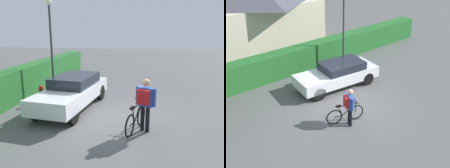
# 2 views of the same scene
# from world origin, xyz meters

# --- Properties ---
(ground_plane) EXTENTS (60.00, 60.00, 0.00)m
(ground_plane) POSITION_xyz_m (0.00, 0.00, 0.00)
(ground_plane) COLOR #585858
(parked_car_near) EXTENTS (4.43, 2.07, 1.30)m
(parked_car_near) POSITION_xyz_m (0.96, 1.82, 0.71)
(parked_car_near) COLOR silver
(parked_car_near) RESTS_ON ground
(bicycle) EXTENTS (1.62, 0.67, 0.92)m
(bicycle) POSITION_xyz_m (-0.82, -0.83, 0.39)
(bicycle) COLOR black
(bicycle) RESTS_ON ground
(person_rider) EXTENTS (0.49, 0.62, 1.68)m
(person_rider) POSITION_xyz_m (-0.83, -1.10, 1.02)
(person_rider) COLOR black
(person_rider) RESTS_ON ground
(street_lamp) EXTENTS (0.28, 0.28, 4.45)m
(street_lamp) POSITION_xyz_m (2.63, 3.37, 2.86)
(street_lamp) COLOR #38383D
(street_lamp) RESTS_ON ground
(fire_hydrant) EXTENTS (0.20, 0.20, 0.81)m
(fire_hydrant) POSITION_xyz_m (1.23, 3.32, 0.41)
(fire_hydrant) COLOR red
(fire_hydrant) RESTS_ON ground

